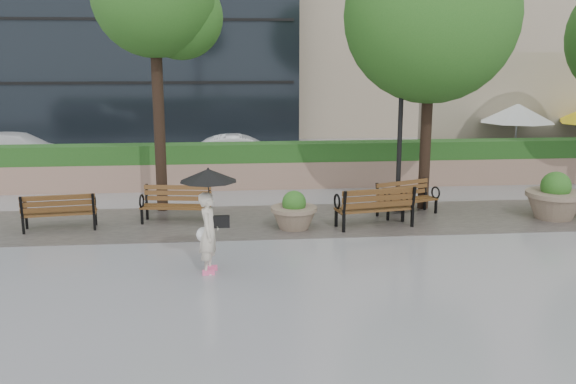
{
  "coord_description": "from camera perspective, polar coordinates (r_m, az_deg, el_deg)",
  "views": [
    {
      "loc": [
        -2.31,
        -11.94,
        3.97
      ],
      "look_at": [
        -1.04,
        1.21,
        1.1
      ],
      "focal_mm": 40.0,
      "sensor_mm": 36.0,
      "label": 1
    }
  ],
  "objects": [
    {
      "name": "asphalt_street",
      "position": [
        23.39,
        0.22,
        2.48
      ],
      "size": [
        40.0,
        7.0,
        0.0
      ],
      "primitive_type": "cube",
      "color": "black",
      "rests_on": "ground"
    },
    {
      "name": "cobble_strip",
      "position": [
        15.63,
        3.15,
        -2.46
      ],
      "size": [
        28.0,
        3.2,
        0.01
      ],
      "primitive_type": "cube",
      "color": "#383330",
      "rests_on": "ground"
    },
    {
      "name": "pedestrian",
      "position": [
        11.74,
        -7.06,
        -1.62
      ],
      "size": [
        1.05,
        1.05,
        1.93
      ],
      "rotation": [
        0.0,
        0.0,
        1.39
      ],
      "color": "beige",
      "rests_on": "ground"
    },
    {
      "name": "bench_0",
      "position": [
        15.55,
        -19.59,
        -2.28
      ],
      "size": [
        1.68,
        0.84,
        0.86
      ],
      "rotation": [
        0.0,
        0.0,
        3.27
      ],
      "color": "brown",
      "rests_on": "ground"
    },
    {
      "name": "car_left",
      "position": [
        23.54,
        -22.86,
        3.25
      ],
      "size": [
        4.78,
        2.17,
        1.36
      ],
      "primitive_type": "imported",
      "rotation": [
        0.0,
        0.0,
        1.63
      ],
      "color": "silver",
      "rests_on": "ground"
    },
    {
      "name": "lamppost",
      "position": [
        16.4,
        9.87,
        3.99
      ],
      "size": [
        0.28,
        0.28,
        3.79
      ],
      "color": "black",
      "rests_on": "ground"
    },
    {
      "name": "bench_3",
      "position": [
        16.26,
        10.52,
        -1.18
      ],
      "size": [
        1.67,
        1.16,
        0.84
      ],
      "rotation": [
        0.0,
        0.0,
        0.38
      ],
      "color": "brown",
      "rests_on": "ground"
    },
    {
      "name": "tree_1",
      "position": [
        16.79,
        13.03,
        14.61
      ],
      "size": [
        4.31,
        4.31,
        7.03
      ],
      "color": "black",
      "rests_on": "ground"
    },
    {
      "name": "bench_2",
      "position": [
        15.01,
        7.69,
        -2.07
      ],
      "size": [
        1.88,
        1.02,
        0.96
      ],
      "rotation": [
        0.0,
        0.0,
        3.32
      ],
      "color": "brown",
      "rests_on": "ground"
    },
    {
      "name": "cafe_wall",
      "position": [
        24.99,
        22.86,
        6.78
      ],
      "size": [
        10.0,
        0.6,
        4.0
      ],
      "primitive_type": "cube",
      "color": "tan",
      "rests_on": "ground"
    },
    {
      "name": "patio_umb_white",
      "position": [
        22.92,
        19.72,
        6.58
      ],
      "size": [
        2.5,
        2.5,
        2.3
      ],
      "color": "black",
      "rests_on": "ground"
    },
    {
      "name": "cafe_hedge",
      "position": [
        23.02,
        24.0,
        2.39
      ],
      "size": [
        8.0,
        0.5,
        0.9
      ],
      "primitive_type": "cube",
      "color": "#194517",
      "rests_on": "ground"
    },
    {
      "name": "bench_1",
      "position": [
        15.52,
        -9.89,
        -1.77
      ],
      "size": [
        1.7,
        0.89,
        0.87
      ],
      "rotation": [
        0.0,
        0.0,
        -0.15
      ],
      "color": "brown",
      "rests_on": "ground"
    },
    {
      "name": "planter_right",
      "position": [
        16.91,
        22.61,
        -0.7
      ],
      "size": [
        1.39,
        1.39,
        1.17
      ],
      "color": "#7F6B56",
      "rests_on": "ground"
    },
    {
      "name": "ground",
      "position": [
        12.79,
        5.17,
        -5.88
      ],
      "size": [
        100.0,
        100.0,
        0.0
      ],
      "primitive_type": "plane",
      "color": "gray",
      "rests_on": "ground"
    },
    {
      "name": "tree_0",
      "position": [
        16.49,
        -11.25,
        16.26
      ],
      "size": [
        3.16,
        3.01,
        6.85
      ],
      "color": "black",
      "rests_on": "ground"
    },
    {
      "name": "planter_left",
      "position": [
        14.73,
        0.54,
        -1.97
      ],
      "size": [
        1.07,
        1.07,
        0.9
      ],
      "color": "#7F6B56",
      "rests_on": "ground"
    },
    {
      "name": "hedge_wall",
      "position": [
        19.36,
        1.4,
        2.42
      ],
      "size": [
        24.0,
        0.8,
        1.35
      ],
      "color": "#906E5D",
      "rests_on": "ground"
    },
    {
      "name": "car_right",
      "position": [
        22.34,
        -4.15,
        3.53
      ],
      "size": [
        3.63,
        1.3,
        1.19
      ],
      "primitive_type": "imported",
      "rotation": [
        0.0,
        0.0,
        1.58
      ],
      "color": "silver",
      "rests_on": "ground"
    }
  ]
}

